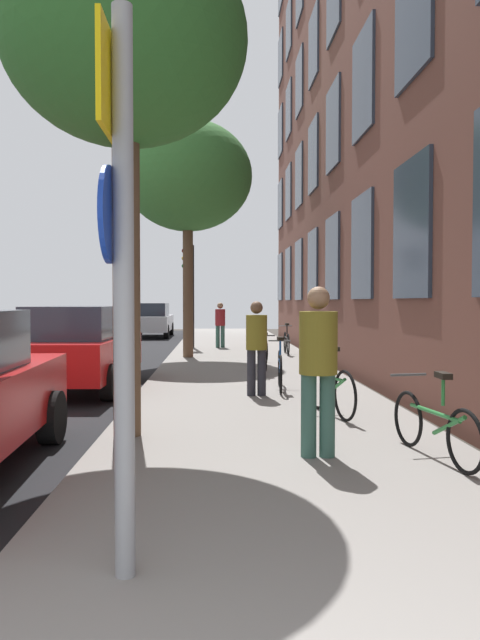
{
  "coord_description": "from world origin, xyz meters",
  "views": [
    {
      "loc": [
        0.38,
        -0.94,
        1.73
      ],
      "look_at": [
        0.86,
        10.61,
        1.36
      ],
      "focal_mm": 33.59,
      "sensor_mm": 36.0,
      "label": 1
    }
  ],
  "objects_px": {
    "car_2": "(152,320)",
    "tree_near": "(125,44)",
    "bicycle_3": "(265,357)",
    "bicycle_5": "(287,342)",
    "car_1": "(79,347)",
    "bicycle_1": "(331,388)",
    "bicycle_0": "(435,425)",
    "traffic_light": "(189,277)",
    "pedestrian_1": "(257,342)",
    "pedestrian_0": "(318,360)",
    "bicycle_2": "(280,369)",
    "sign_post": "(119,250)",
    "bicycle_4": "(262,348)",
    "pedestrian_2": "(220,322)",
    "tree_far": "(188,177)"
  },
  "relations": [
    {
      "from": "pedestrian_1",
      "to": "bicycle_0",
      "type": "bearing_deg",
      "value": -69.96
    },
    {
      "from": "bicycle_2",
      "to": "car_2",
      "type": "distance_m",
      "value": 18.4
    },
    {
      "from": "bicycle_0",
      "to": "bicycle_5",
      "type": "height_order",
      "value": "bicycle_5"
    },
    {
      "from": "car_1",
      "to": "car_2",
      "type": "height_order",
      "value": "same"
    },
    {
      "from": "tree_far",
      "to": "bicycle_3",
      "type": "bearing_deg",
      "value": -65.01
    },
    {
      "from": "bicycle_0",
      "to": "pedestrian_1",
      "type": "xyz_separation_m",
      "value": [
        -1.52,
        4.17,
        0.56
      ]
    },
    {
      "from": "traffic_light",
      "to": "bicycle_0",
      "type": "bearing_deg",
      "value": -78.11
    },
    {
      "from": "sign_post",
      "to": "car_1",
      "type": "bearing_deg",
      "value": 104.32
    },
    {
      "from": "bicycle_5",
      "to": "sign_post",
      "type": "bearing_deg",
      "value": -100.6
    },
    {
      "from": "bicycle_5",
      "to": "car_2",
      "type": "xyz_separation_m",
      "value": [
        -5.16,
        10.72,
        0.35
      ]
    },
    {
      "from": "tree_near",
      "to": "car_2",
      "type": "bearing_deg",
      "value": 95.2
    },
    {
      "from": "tree_far",
      "to": "pedestrian_2",
      "type": "bearing_deg",
      "value": 74.88
    },
    {
      "from": "bicycle_0",
      "to": "pedestrian_2",
      "type": "bearing_deg",
      "value": 97.9
    },
    {
      "from": "car_1",
      "to": "car_2",
      "type": "distance_m",
      "value": 17.08
    },
    {
      "from": "traffic_light",
      "to": "tree_far",
      "type": "xyz_separation_m",
      "value": [
        0.11,
        -3.52,
        2.72
      ]
    },
    {
      "from": "sign_post",
      "to": "pedestrian_0",
      "type": "relative_size",
      "value": 1.87
    },
    {
      "from": "pedestrian_2",
      "to": "pedestrian_0",
      "type": "bearing_deg",
      "value": -86.54
    },
    {
      "from": "bicycle_0",
      "to": "pedestrian_2",
      "type": "distance_m",
      "value": 14.91
    },
    {
      "from": "tree_near",
      "to": "bicycle_4",
      "type": "height_order",
      "value": "tree_near"
    },
    {
      "from": "car_2",
      "to": "tree_near",
      "type": "bearing_deg",
      "value": -84.8
    },
    {
      "from": "pedestrian_0",
      "to": "car_2",
      "type": "bearing_deg",
      "value": 100.21
    },
    {
      "from": "pedestrian_2",
      "to": "car_2",
      "type": "xyz_separation_m",
      "value": [
        -3.18,
        7.96,
        -0.17
      ]
    },
    {
      "from": "pedestrian_2",
      "to": "tree_near",
      "type": "bearing_deg",
      "value": -95.19
    },
    {
      "from": "sign_post",
      "to": "car_2",
      "type": "distance_m",
      "value": 25.32
    },
    {
      "from": "traffic_light",
      "to": "bicycle_2",
      "type": "bearing_deg",
      "value": -78.33
    },
    {
      "from": "bicycle_2",
      "to": "bicycle_0",
      "type": "bearing_deg",
      "value": -77.66
    },
    {
      "from": "bicycle_0",
      "to": "car_2",
      "type": "height_order",
      "value": "car_2"
    },
    {
      "from": "traffic_light",
      "to": "tree_near",
      "type": "xyz_separation_m",
      "value": [
        -0.17,
        -13.53,
        2.2
      ]
    },
    {
      "from": "sign_post",
      "to": "bicycle_2",
      "type": "xyz_separation_m",
      "value": [
        1.72,
        7.26,
        -1.52
      ]
    },
    {
      "from": "pedestrian_1",
      "to": "pedestrian_2",
      "type": "bearing_deg",
      "value": 92.85
    },
    {
      "from": "tree_far",
      "to": "bicycle_4",
      "type": "distance_m",
      "value": 5.41
    },
    {
      "from": "pedestrian_2",
      "to": "bicycle_0",
      "type": "bearing_deg",
      "value": -82.1
    },
    {
      "from": "bicycle_3",
      "to": "bicycle_5",
      "type": "bearing_deg",
      "value": 77.67
    },
    {
      "from": "pedestrian_1",
      "to": "pedestrian_2",
      "type": "distance_m",
      "value": 10.6
    },
    {
      "from": "pedestrian_0",
      "to": "pedestrian_2",
      "type": "distance_m",
      "value": 14.64
    },
    {
      "from": "tree_near",
      "to": "bicycle_2",
      "type": "relative_size",
      "value": 3.54
    },
    {
      "from": "sign_post",
      "to": "bicycle_4",
      "type": "xyz_separation_m",
      "value": [
        1.78,
        12.06,
        -1.51
      ]
    },
    {
      "from": "tree_far",
      "to": "pedestrian_1",
      "type": "xyz_separation_m",
      "value": [
        1.48,
        -7.07,
        -4.23
      ]
    },
    {
      "from": "bicycle_2",
      "to": "pedestrian_0",
      "type": "height_order",
      "value": "pedestrian_0"
    },
    {
      "from": "tree_far",
      "to": "bicycle_5",
      "type": "height_order",
      "value": "tree_far"
    },
    {
      "from": "bicycle_1",
      "to": "bicycle_5",
      "type": "height_order",
      "value": "bicycle_1"
    },
    {
      "from": "bicycle_5",
      "to": "bicycle_0",
      "type": "bearing_deg",
      "value": -89.67
    },
    {
      "from": "bicycle_4",
      "to": "car_1",
      "type": "distance_m",
      "value": 5.53
    },
    {
      "from": "bicycle_4",
      "to": "car_2",
      "type": "relative_size",
      "value": 0.39
    },
    {
      "from": "bicycle_3",
      "to": "bicycle_5",
      "type": "height_order",
      "value": "bicycle_5"
    },
    {
      "from": "car_1",
      "to": "car_2",
      "type": "bearing_deg",
      "value": 91.31
    },
    {
      "from": "pedestrian_0",
      "to": "pedestrian_1",
      "type": "xyz_separation_m",
      "value": [
        -0.36,
        4.02,
        -0.09
      ]
    },
    {
      "from": "bicycle_5",
      "to": "car_1",
      "type": "height_order",
      "value": "car_1"
    },
    {
      "from": "sign_post",
      "to": "car_1",
      "type": "xyz_separation_m",
      "value": [
        -2.07,
        8.1,
        -1.18
      ]
    },
    {
      "from": "traffic_light",
      "to": "pedestrian_1",
      "type": "height_order",
      "value": "traffic_light"
    }
  ]
}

